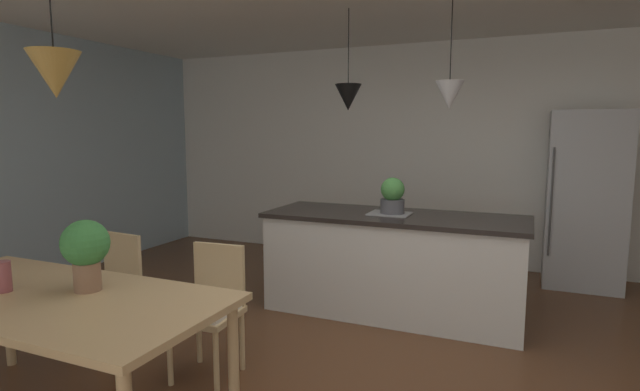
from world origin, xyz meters
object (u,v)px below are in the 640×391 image
chair_far_right (210,306)px  potted_plant_on_island (393,196)px  dining_table (48,306)px  potted_plant_on_table (86,248)px  chair_far_left (109,289)px  vase_on_dining_table (3,277)px  refrigerator (585,200)px  kitchen_island (393,263)px

chair_far_right → potted_plant_on_island: bearing=63.1°
dining_table → potted_plant_on_table: 0.37m
chair_far_left → potted_plant_on_island: bearing=43.1°
chair_far_left → vase_on_dining_table: (0.20, -0.90, 0.37)m
chair_far_right → refrigerator: bearing=52.2°
kitchen_island → refrigerator: refrigerator is taller
chair_far_right → kitchen_island: 1.80m
chair_far_left → refrigerator: refrigerator is taller
chair_far_left → kitchen_island: 2.35m
chair_far_left → chair_far_right: (0.90, 0.00, 0.00)m
refrigerator → potted_plant_on_island: (-1.65, -1.58, 0.14)m
dining_table → refrigerator: refrigerator is taller
kitchen_island → potted_plant_on_island: bearing=-180.0°
chair_far_right → potted_plant_on_island: 1.88m
potted_plant_on_island → vase_on_dining_table: bearing=-121.2°
vase_on_dining_table → potted_plant_on_table: bearing=25.9°
dining_table → chair_far_left: chair_far_left is taller
vase_on_dining_table → chair_far_left: bearing=102.3°
refrigerator → dining_table: bearing=-125.9°
kitchen_island → vase_on_dining_table: vase_on_dining_table is taller
dining_table → vase_on_dining_table: (-0.25, -0.06, 0.15)m
chair_far_left → kitchen_island: size_ratio=0.38×
dining_table → potted_plant_on_table: bearing=41.4°
chair_far_right → vase_on_dining_table: bearing=-127.9°
refrigerator → kitchen_island: bearing=-135.9°
refrigerator → potted_plant_on_table: 4.76m
potted_plant_on_island → potted_plant_on_table: size_ratio=0.83×
potted_plant_on_island → potted_plant_on_table: 2.55m
chair_far_right → vase_on_dining_table: 1.20m
potted_plant_on_table → chair_far_left: bearing=130.7°
chair_far_left → kitchen_island: bearing=42.8°
potted_plant_on_table → vase_on_dining_table: 0.48m
vase_on_dining_table → refrigerator: bearing=52.2°
chair_far_left → potted_plant_on_table: potted_plant_on_table is taller
dining_table → chair_far_right: bearing=61.8°
chair_far_right → refrigerator: (2.46, 3.18, 0.45)m
refrigerator → chair_far_right: bearing=-127.8°
dining_table → vase_on_dining_table: 0.30m
kitchen_island → potted_plant_on_island: size_ratio=6.94×
dining_table → chair_far_right: (0.45, 0.84, -0.22)m
dining_table → chair_far_left: size_ratio=2.31×
chair_far_right → kitchen_island: bearing=62.6°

